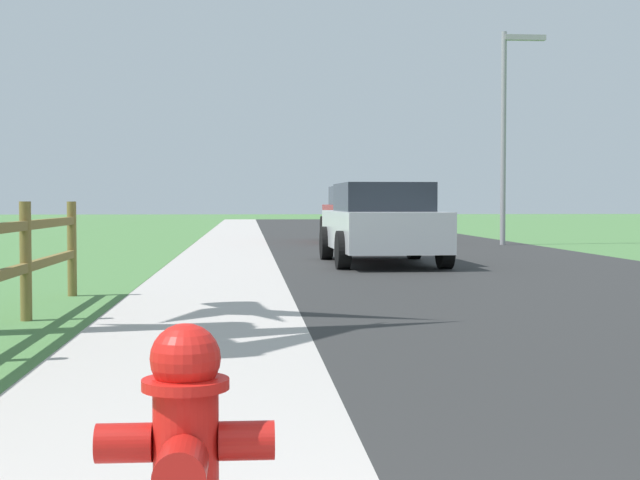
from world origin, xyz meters
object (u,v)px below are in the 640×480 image
Objects in this scene: fire_hydrant at (185,438)px; parked_car_red at (360,213)px; street_lamp at (508,117)px; parked_suv_silver at (382,223)px.

parked_car_red is (3.40, 23.48, 0.44)m from fire_hydrant.
fire_hydrant is at bearing -108.34° from street_lamp.
street_lamp reaches higher than parked_suv_silver.
fire_hydrant is 14.31m from parked_suv_silver.
fire_hydrant is 22.72m from street_lamp.
fire_hydrant is 0.16× the size of parked_car_red.
parked_car_red reaches higher than fire_hydrant.
street_lamp is at bearing -29.73° from parked_car_red.
parked_suv_silver is 8.95m from street_lamp.
fire_hydrant is at bearing -98.23° from parked_car_red.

